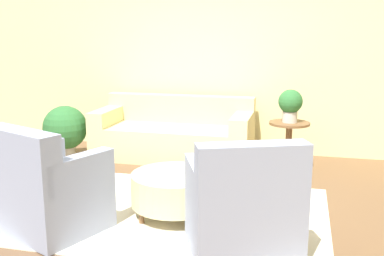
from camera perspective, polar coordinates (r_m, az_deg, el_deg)
ground_plane at (r=4.53m, az=-3.59°, el=-10.64°), size 16.00×16.00×0.00m
wall_back at (r=6.70m, az=3.02°, el=9.05°), size 9.06×0.12×2.80m
rug at (r=4.53m, az=-3.59°, el=-10.58°), size 3.16×2.08×0.01m
couch at (r=6.38m, az=-2.29°, el=-0.95°), size 2.20×0.93×0.85m
armchair_left at (r=4.19m, az=-17.91°, el=-7.61°), size 1.05×1.01×0.96m
armchair_right at (r=3.63m, az=6.53°, el=-10.22°), size 1.05×1.01×0.96m
ottoman_table at (r=4.34m, az=-2.16°, el=-7.71°), size 0.84×0.84×0.42m
side_table at (r=5.83m, az=12.19°, el=-1.25°), size 0.51×0.51×0.64m
potted_plant_on_side_table at (r=5.75m, az=12.38°, el=3.03°), size 0.30×0.30×0.42m
potted_plant_floor at (r=6.55m, az=-15.80°, el=-0.09°), size 0.62×0.62×0.75m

